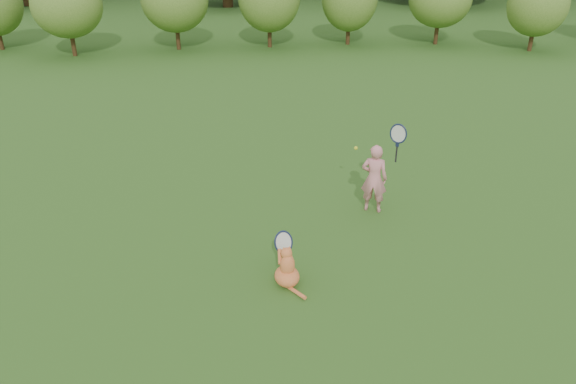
{
  "coord_description": "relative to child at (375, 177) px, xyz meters",
  "views": [
    {
      "loc": [
        -0.04,
        -6.27,
        4.27
      ],
      "look_at": [
        0.2,
        0.8,
        0.7
      ],
      "focal_mm": 35.0,
      "sensor_mm": 36.0,
      "label": 1
    }
  ],
  "objects": [
    {
      "name": "ground",
      "position": [
        -1.57,
        -1.5,
        -0.58
      ],
      "size": [
        100.0,
        100.0,
        0.0
      ],
      "primitive_type": "plane",
      "color": "#1E4B15",
      "rests_on": "ground"
    },
    {
      "name": "shrub_row",
      "position": [
        -1.57,
        11.5,
        0.82
      ],
      "size": [
        28.0,
        3.0,
        2.8
      ],
      "primitive_type": null,
      "color": "#426820",
      "rests_on": "ground"
    },
    {
      "name": "child",
      "position": [
        0.0,
        0.0,
        0.0
      ],
      "size": [
        0.63,
        0.41,
        1.66
      ],
      "rotation": [
        0.0,
        0.0,
        2.82
      ],
      "color": "#D47F82",
      "rests_on": "ground"
    },
    {
      "name": "cat",
      "position": [
        -1.42,
        -1.89,
        -0.3
      ],
      "size": [
        0.47,
        0.81,
        0.72
      ],
      "rotation": [
        0.0,
        0.0,
        0.23
      ],
      "color": "#BF5A24",
      "rests_on": "ground"
    },
    {
      "name": "tennis_ball",
      "position": [
        -0.23,
        0.53,
        0.27
      ],
      "size": [
        0.06,
        0.06,
        0.06
      ],
      "color": "#C2CE18",
      "rests_on": "ground"
    }
  ]
}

